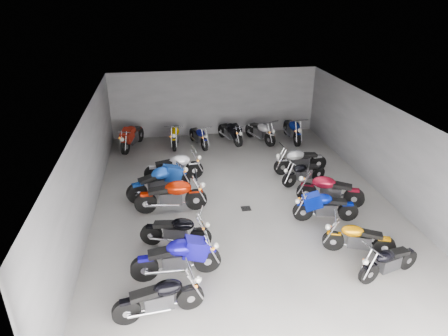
{
  "coord_description": "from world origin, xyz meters",
  "views": [
    {
      "loc": [
        -2.57,
        -11.84,
        6.87
      ],
      "look_at": [
        -0.56,
        0.71,
        1.0
      ],
      "focal_mm": 32.0,
      "sensor_mm": 36.0,
      "label": 1
    }
  ],
  "objects_px": {
    "motorcycle_left_e": "(160,182)",
    "motorcycle_left_b": "(177,258)",
    "motorcycle_back_b": "(175,135)",
    "motorcycle_back_c": "(199,136)",
    "motorcycle_right_b": "(358,238)",
    "motorcycle_left_d": "(172,196)",
    "motorcycle_back_e": "(260,131)",
    "motorcycle_left_c": "(176,231)",
    "motorcycle_right_c": "(325,207)",
    "motorcycle_left_f": "(175,167)",
    "motorcycle_right_e": "(303,173)",
    "motorcycle_right_d": "(330,190)",
    "motorcycle_back_d": "(230,132)",
    "motorcycle_right_a": "(389,261)",
    "motorcycle_left_a": "(160,298)",
    "motorcycle_back_f": "(292,130)",
    "motorcycle_back_a": "(132,137)",
    "motorcycle_right_f": "(300,160)",
    "drain_grate": "(246,208)"
  },
  "relations": [
    {
      "from": "drain_grate",
      "to": "motorcycle_left_d",
      "type": "height_order",
      "value": "motorcycle_left_d"
    },
    {
      "from": "motorcycle_right_e",
      "to": "motorcycle_back_c",
      "type": "bearing_deg",
      "value": 20.74
    },
    {
      "from": "motorcycle_left_a",
      "to": "motorcycle_back_f",
      "type": "xyz_separation_m",
      "value": [
        6.42,
        10.3,
        0.06
      ]
    },
    {
      "from": "motorcycle_left_c",
      "to": "motorcycle_back_b",
      "type": "relative_size",
      "value": 0.96
    },
    {
      "from": "motorcycle_left_a",
      "to": "motorcycle_back_d",
      "type": "height_order",
      "value": "motorcycle_back_d"
    },
    {
      "from": "motorcycle_right_f",
      "to": "motorcycle_back_d",
      "type": "relative_size",
      "value": 1.09
    },
    {
      "from": "motorcycle_back_e",
      "to": "motorcycle_left_a",
      "type": "bearing_deg",
      "value": 40.76
    },
    {
      "from": "motorcycle_left_e",
      "to": "motorcycle_right_b",
      "type": "distance_m",
      "value": 6.82
    },
    {
      "from": "motorcycle_right_f",
      "to": "motorcycle_right_a",
      "type": "bearing_deg",
      "value": 177.18
    },
    {
      "from": "motorcycle_left_e",
      "to": "motorcycle_back_d",
      "type": "relative_size",
      "value": 1.12
    },
    {
      "from": "motorcycle_left_e",
      "to": "motorcycle_right_e",
      "type": "distance_m",
      "value": 5.33
    },
    {
      "from": "motorcycle_left_f",
      "to": "motorcycle_right_d",
      "type": "xyz_separation_m",
      "value": [
        5.09,
        -2.67,
        -0.0
      ]
    },
    {
      "from": "motorcycle_left_f",
      "to": "motorcycle_right_c",
      "type": "relative_size",
      "value": 1.1
    },
    {
      "from": "motorcycle_right_f",
      "to": "motorcycle_back_e",
      "type": "bearing_deg",
      "value": 6.61
    },
    {
      "from": "motorcycle_right_c",
      "to": "motorcycle_back_a",
      "type": "distance_m",
      "value": 9.65
    },
    {
      "from": "motorcycle_right_a",
      "to": "motorcycle_back_a",
      "type": "relative_size",
      "value": 0.84
    },
    {
      "from": "drain_grate",
      "to": "motorcycle_back_a",
      "type": "height_order",
      "value": "motorcycle_back_a"
    },
    {
      "from": "motorcycle_right_b",
      "to": "motorcycle_right_f",
      "type": "relative_size",
      "value": 0.86
    },
    {
      "from": "motorcycle_left_e",
      "to": "motorcycle_back_d",
      "type": "distance_m",
      "value": 5.95
    },
    {
      "from": "motorcycle_right_a",
      "to": "motorcycle_back_f",
      "type": "distance_m",
      "value": 9.89
    },
    {
      "from": "motorcycle_back_c",
      "to": "motorcycle_left_b",
      "type": "bearing_deg",
      "value": 63.91
    },
    {
      "from": "motorcycle_left_e",
      "to": "motorcycle_right_a",
      "type": "bearing_deg",
      "value": 25.54
    },
    {
      "from": "motorcycle_left_f",
      "to": "motorcycle_right_d",
      "type": "bearing_deg",
      "value": 56.56
    },
    {
      "from": "motorcycle_left_f",
      "to": "motorcycle_right_b",
      "type": "distance_m",
      "value": 7.22
    },
    {
      "from": "motorcycle_back_b",
      "to": "motorcycle_back_c",
      "type": "distance_m",
      "value": 1.1
    },
    {
      "from": "motorcycle_left_c",
      "to": "motorcycle_left_d",
      "type": "bearing_deg",
      "value": -163.38
    },
    {
      "from": "motorcycle_left_a",
      "to": "motorcycle_back_a",
      "type": "bearing_deg",
      "value": 176.97
    },
    {
      "from": "motorcycle_right_b",
      "to": "motorcycle_right_c",
      "type": "distance_m",
      "value": 1.78
    },
    {
      "from": "motorcycle_left_b",
      "to": "motorcycle_back_c",
      "type": "bearing_deg",
      "value": 167.42
    },
    {
      "from": "motorcycle_right_c",
      "to": "motorcycle_back_c",
      "type": "height_order",
      "value": "motorcycle_right_c"
    },
    {
      "from": "motorcycle_left_b",
      "to": "motorcycle_right_e",
      "type": "bearing_deg",
      "value": 129.1
    },
    {
      "from": "motorcycle_left_a",
      "to": "motorcycle_left_d",
      "type": "bearing_deg",
      "value": 165.29
    },
    {
      "from": "drain_grate",
      "to": "motorcycle_left_e",
      "type": "distance_m",
      "value": 3.17
    },
    {
      "from": "motorcycle_left_e",
      "to": "motorcycle_back_e",
      "type": "relative_size",
      "value": 1.11
    },
    {
      "from": "motorcycle_left_d",
      "to": "motorcycle_right_b",
      "type": "xyz_separation_m",
      "value": [
        5.0,
        -3.12,
        -0.1
      ]
    },
    {
      "from": "motorcycle_right_e",
      "to": "motorcycle_back_d",
      "type": "distance_m",
      "value": 5.13
    },
    {
      "from": "motorcycle_right_c",
      "to": "motorcycle_back_e",
      "type": "distance_m",
      "value": 7.15
    },
    {
      "from": "motorcycle_right_b",
      "to": "motorcycle_back_b",
      "type": "distance_m",
      "value": 10.18
    },
    {
      "from": "motorcycle_right_a",
      "to": "motorcycle_back_c",
      "type": "relative_size",
      "value": 0.96
    },
    {
      "from": "motorcycle_left_a",
      "to": "motorcycle_left_e",
      "type": "distance_m",
      "value": 5.67
    },
    {
      "from": "motorcycle_left_d",
      "to": "motorcycle_right_b",
      "type": "distance_m",
      "value": 5.9
    },
    {
      "from": "motorcycle_left_a",
      "to": "motorcycle_right_f",
      "type": "relative_size",
      "value": 0.95
    },
    {
      "from": "drain_grate",
      "to": "motorcycle_back_e",
      "type": "relative_size",
      "value": 0.16
    },
    {
      "from": "motorcycle_left_e",
      "to": "motorcycle_left_d",
      "type": "bearing_deg",
      "value": -2.63
    },
    {
      "from": "motorcycle_right_a",
      "to": "motorcycle_back_d",
      "type": "bearing_deg",
      "value": -3.35
    },
    {
      "from": "motorcycle_left_b",
      "to": "motorcycle_back_d",
      "type": "distance_m",
      "value": 9.74
    },
    {
      "from": "motorcycle_right_a",
      "to": "motorcycle_left_c",
      "type": "bearing_deg",
      "value": 51.3
    },
    {
      "from": "motorcycle_right_a",
      "to": "motorcycle_back_c",
      "type": "xyz_separation_m",
      "value": [
        -3.84,
        9.88,
        0.02
      ]
    },
    {
      "from": "motorcycle_right_a",
      "to": "motorcycle_back_e",
      "type": "relative_size",
      "value": 0.92
    },
    {
      "from": "motorcycle_left_e",
      "to": "motorcycle_left_b",
      "type": "bearing_deg",
      "value": -16.89
    }
  ]
}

